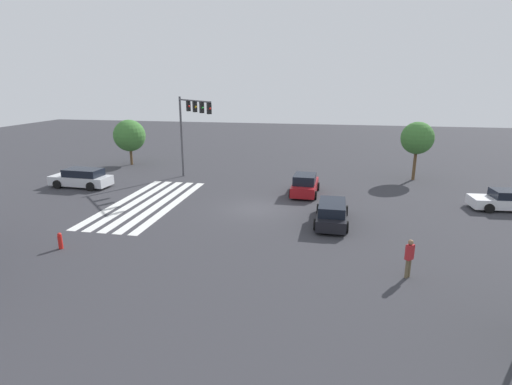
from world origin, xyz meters
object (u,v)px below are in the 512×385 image
(traffic_signal_mast, at_px, (191,119))
(car_1, at_px, (507,200))
(tree_corner_a, at_px, (129,136))
(car_0, at_px, (305,185))
(pedestrian, at_px, (409,256))
(fire_hydrant, at_px, (60,241))
(tree_corner_c, at_px, (417,138))
(car_3, at_px, (82,178))
(car_2, at_px, (332,212))

(traffic_signal_mast, xyz_separation_m, car_1, (3.75, 23.09, -4.61))
(traffic_signal_mast, relative_size, tree_corner_a, 1.53)
(traffic_signal_mast, bearing_deg, car_0, 30.52)
(car_1, distance_m, pedestrian, 13.83)
(traffic_signal_mast, height_order, fire_hydrant, traffic_signal_mast)
(traffic_signal_mast, xyz_separation_m, fire_hydrant, (15.06, -1.75, -4.83))
(car_0, xyz_separation_m, tree_corner_c, (-6.38, 8.89, 2.88))
(car_3, xyz_separation_m, pedestrian, (11.26, 23.12, 0.25))
(traffic_signal_mast, distance_m, car_0, 10.98)
(pedestrian, height_order, tree_corner_c, tree_corner_c)
(car_1, distance_m, tree_corner_a, 32.96)
(traffic_signal_mast, relative_size, car_0, 1.67)
(pedestrian, distance_m, tree_corner_a, 31.15)
(car_2, bearing_deg, tree_corner_a, 56.34)
(car_3, xyz_separation_m, tree_corner_a, (-9.04, -0.42, 2.24))
(traffic_signal_mast, relative_size, car_1, 1.55)
(car_0, height_order, car_2, car_0)
(pedestrian, relative_size, tree_corner_c, 0.35)
(car_2, height_order, fire_hydrant, car_2)
(car_1, xyz_separation_m, pedestrian, (11.23, -8.06, 0.34))
(traffic_signal_mast, height_order, tree_corner_c, traffic_signal_mast)
(car_1, relative_size, car_2, 0.94)
(tree_corner_a, bearing_deg, tree_corner_c, 86.94)
(car_0, relative_size, tree_corner_c, 0.84)
(traffic_signal_mast, xyz_separation_m, pedestrian, (14.98, 15.03, -4.27))
(car_2, xyz_separation_m, car_3, (-4.92, -19.82, 0.05))
(traffic_signal_mast, distance_m, tree_corner_a, 10.29)
(car_0, bearing_deg, car_3, 95.89)
(car_2, bearing_deg, pedestrian, -151.60)
(pedestrian, bearing_deg, traffic_signal_mast, -0.08)
(car_0, bearing_deg, tree_corner_c, -52.32)
(traffic_signal_mast, bearing_deg, tree_corner_c, 56.81)
(car_0, bearing_deg, tree_corner_a, 68.70)
(tree_corner_c, bearing_deg, pedestrian, -10.63)
(car_2, bearing_deg, tree_corner_c, -27.72)
(car_1, relative_size, fire_hydrant, 5.25)
(pedestrian, height_order, fire_hydrant, pedestrian)
(car_0, relative_size, car_3, 0.85)
(car_2, bearing_deg, traffic_signal_mast, 54.59)
(car_0, xyz_separation_m, tree_corner_a, (-7.83, -18.19, 2.25))
(car_0, relative_size, car_2, 0.87)
(car_1, bearing_deg, pedestrian, 50.12)
(car_1, relative_size, tree_corner_a, 0.99)
(car_0, xyz_separation_m, pedestrian, (12.48, 5.35, 0.26))
(car_0, xyz_separation_m, car_3, (1.21, -17.77, 0.01))
(traffic_signal_mast, bearing_deg, pedestrian, 0.10)
(car_3, xyz_separation_m, fire_hydrant, (11.35, 6.33, -0.30))
(pedestrian, distance_m, tree_corner_c, 19.37)
(traffic_signal_mast, distance_m, fire_hydrant, 15.91)
(car_0, relative_size, car_1, 0.93)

